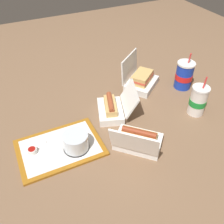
{
  "coord_description": "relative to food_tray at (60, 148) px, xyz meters",
  "views": [
    {
      "loc": [
        -0.42,
        -0.85,
        0.85
      ],
      "look_at": [
        -0.01,
        0.0,
        0.05
      ],
      "focal_mm": 40.0,
      "sensor_mm": 36.0,
      "label": 1
    }
  ],
  "objects": [
    {
      "name": "soda_cup_left",
      "position": [
        0.8,
        0.16,
        0.07
      ],
      "size": [
        0.1,
        0.1,
        0.22
      ],
      "color": "#1938B7",
      "rests_on": "ground_plane"
    },
    {
      "name": "food_tray",
      "position": [
        0.0,
        0.0,
        0.0
      ],
      "size": [
        0.37,
        0.26,
        0.01
      ],
      "color": "#A56619",
      "rests_on": "ground_plane"
    },
    {
      "name": "clamshell_hotdog_back",
      "position": [
        0.32,
        -0.14,
        0.03
      ],
      "size": [
        0.27,
        0.27,
        0.17
      ],
      "color": "white",
      "rests_on": "ground_plane"
    },
    {
      "name": "plastic_fork",
      "position": [
        -0.1,
        0.08,
        0.01
      ],
      "size": [
        0.11,
        0.05,
        0.0
      ],
      "primitive_type": "cube",
      "rotation": [
        0.0,
        0.0,
        -0.38
      ],
      "color": "white",
      "rests_on": "food_tray"
    },
    {
      "name": "ketchup_cup",
      "position": [
        -0.12,
        0.02,
        0.02
      ],
      "size": [
        0.04,
        0.04,
        0.02
      ],
      "color": "white",
      "rests_on": "food_tray"
    },
    {
      "name": "soda_cup_right",
      "position": [
        0.71,
        -0.06,
        0.07
      ],
      "size": [
        0.09,
        0.09,
        0.22
      ],
      "color": "white",
      "rests_on": "ground_plane"
    },
    {
      "name": "clamshell_hotdog_right",
      "position": [
        0.32,
        0.11,
        0.03
      ],
      "size": [
        0.24,
        0.24,
        0.15
      ],
      "color": "white",
      "rests_on": "ground_plane"
    },
    {
      "name": "cake_container",
      "position": [
        0.07,
        -0.04,
        0.04
      ],
      "size": [
        0.11,
        0.11,
        0.08
      ],
      "color": "black",
      "rests_on": "food_tray"
    },
    {
      "name": "napkin_stack",
      "position": [
        -0.04,
        -0.03,
        0.01
      ],
      "size": [
        0.1,
        0.1,
        0.0
      ],
      "primitive_type": "cube",
      "rotation": [
        0.0,
        0.0,
        -0.04
      ],
      "color": "white",
      "rests_on": "food_tray"
    },
    {
      "name": "ground_plane",
      "position": [
        0.31,
        0.07,
        -0.01
      ],
      "size": [
        3.2,
        3.2,
        0.0
      ],
      "primitive_type": "plane",
      "color": "brown"
    },
    {
      "name": "clamshell_sandwich_center",
      "position": [
        0.58,
        0.27,
        0.04
      ],
      "size": [
        0.26,
        0.25,
        0.19
      ],
      "color": "white",
      "rests_on": "ground_plane"
    }
  ]
}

